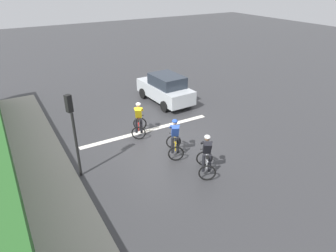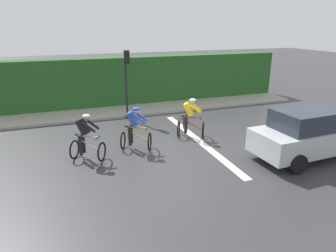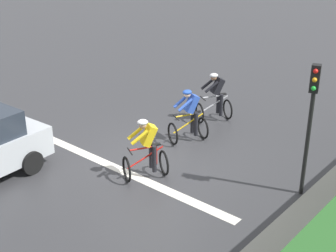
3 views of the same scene
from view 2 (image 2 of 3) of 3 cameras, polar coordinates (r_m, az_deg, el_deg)
ground_plane at (r=12.06m, az=1.81°, el=-3.36°), size 80.00×80.00×0.00m
sidewalk_kerb at (r=16.70m, az=-11.71°, el=2.76°), size 2.80×22.03×0.12m
stone_wall_low at (r=17.50m, az=-12.21°, el=4.35°), size 0.44×22.03×0.65m
hedge_wall at (r=17.57m, az=-12.59°, el=7.91°), size 1.10×22.03×2.76m
road_marking_stop_line at (r=12.42m, az=5.86°, el=-2.77°), size 7.00×0.30×0.01m
cyclist_lead at (r=10.78m, az=-15.19°, el=-2.23°), size 1.14×1.28×1.66m
cyclist_second at (r=11.33m, az=-6.26°, el=-0.64°), size 1.08×1.27×1.66m
cyclist_mid at (r=12.56m, az=4.15°, el=1.36°), size 1.12×1.27×1.66m
car_silver at (r=11.65m, az=24.86°, el=-1.38°), size 2.04×4.18×1.76m
traffic_light_near_crossing at (r=14.92m, az=-7.76°, el=9.63°), size 0.25×0.30×3.34m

